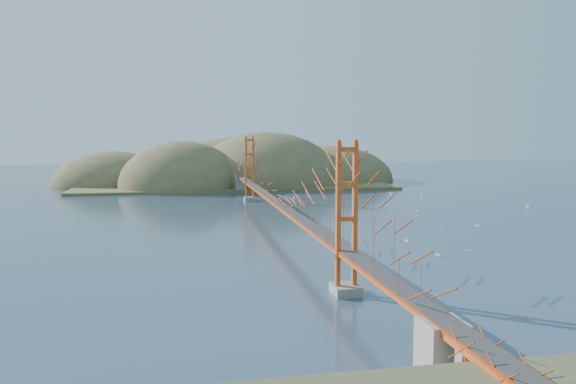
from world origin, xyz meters
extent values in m
plane|color=#2D425A|center=(0.00, 0.00, 0.00)|extent=(320.00, 320.00, 0.00)
cube|color=gray|center=(0.00, -30.00, 0.35)|extent=(2.00, 2.40, 0.70)
cube|color=gray|center=(0.00, 30.00, 0.35)|extent=(2.00, 2.40, 0.70)
cube|color=#A63812|center=(0.00, 0.00, 3.30)|extent=(1.40, 92.00, 0.16)
cube|color=#A63812|center=(0.00, 0.00, 3.10)|extent=(1.33, 92.00, 0.24)
cube|color=#38383A|center=(0.00, 0.00, 3.40)|extent=(1.19, 92.00, 0.03)
cube|color=gray|center=(0.00, -46.00, 1.65)|extent=(2.00, 2.20, 3.30)
cube|color=gray|center=(0.00, 46.00, 1.65)|extent=(2.20, 2.60, 3.30)
cube|color=#A63812|center=(0.00, -52.00, 3.30)|extent=(1.40, 12.00, 0.16)
cube|color=#A63812|center=(0.00, -52.00, 3.05)|extent=(1.33, 12.00, 0.30)
cube|color=gray|center=(0.00, -48.00, 1.47)|extent=(0.50, 0.70, 2.95)
cube|color=gray|center=(0.40, -47.80, 1.04)|extent=(3.70, 2.30, 0.10)
cylinder|color=white|center=(0.40, -47.80, 1.49)|extent=(0.03, 0.03, 1.00)
cone|color=black|center=(-7.99, -51.07, 3.36)|extent=(0.51, 0.51, 0.73)
cone|color=black|center=(-1.39, -52.21, 3.39)|extent=(0.55, 0.55, 0.78)
cube|color=#7D6648|center=(0.00, 64.00, 0.25)|extent=(70.00, 40.00, 0.60)
ellipsoid|color=#7D6648|center=(-12.00, 56.00, 0.00)|extent=(28.00, 28.00, 21.00)
ellipsoid|color=#7D6648|center=(8.00, 62.00, 0.00)|extent=(36.00, 36.00, 25.00)
ellipsoid|color=#7D6648|center=(26.00, 70.00, 0.00)|extent=(32.00, 32.00, 18.00)
ellipsoid|color=#7D6648|center=(-28.00, 68.00, 0.00)|extent=(28.00, 28.00, 16.00)
ellipsoid|color=#7D6648|center=(2.00, 78.00, 0.00)|extent=(44.00, 44.00, 22.00)
cube|color=white|center=(20.76, -3.59, 0.06)|extent=(0.39, 0.56, 0.10)
cylinder|color=white|center=(20.76, -3.59, 0.35)|extent=(0.02, 0.02, 0.59)
cube|color=white|center=(26.11, -3.06, 0.06)|extent=(0.51, 0.59, 0.11)
cylinder|color=white|center=(26.11, -3.06, 0.39)|extent=(0.02, 0.02, 0.65)
cube|color=white|center=(43.16, 11.35, 0.07)|extent=(0.61, 0.21, 0.11)
cylinder|color=white|center=(43.16, 11.35, 0.39)|extent=(0.02, 0.02, 0.66)
cube|color=white|center=(22.18, 19.41, 0.06)|extent=(0.50, 0.52, 0.10)
cylinder|color=white|center=(22.18, 19.41, 0.36)|extent=(0.02, 0.02, 0.60)
cube|color=white|center=(24.02, 11.40, 0.07)|extent=(0.31, 0.63, 0.11)
cylinder|color=white|center=(24.02, 11.40, 0.39)|extent=(0.02, 0.02, 0.65)
cube|color=white|center=(41.92, 23.87, 0.06)|extent=(0.57, 0.35, 0.10)
cylinder|color=white|center=(41.92, 23.87, 0.36)|extent=(0.02, 0.02, 0.59)
cube|color=white|center=(12.99, -18.69, 0.06)|extent=(0.42, 0.57, 0.10)
cylinder|color=white|center=(12.99, -18.69, 0.36)|extent=(0.02, 0.02, 0.60)
cube|color=white|center=(12.91, -11.08, 0.07)|extent=(0.40, 0.65, 0.11)
cylinder|color=white|center=(12.91, -11.08, 0.41)|extent=(0.02, 0.02, 0.68)
cube|color=white|center=(8.35, 31.28, 0.07)|extent=(0.64, 0.45, 0.11)
cylinder|color=white|center=(8.35, 31.28, 0.40)|extent=(0.02, 0.02, 0.67)
cube|color=white|center=(16.74, -17.69, 0.06)|extent=(0.57, 0.52, 0.11)
cylinder|color=white|center=(16.74, -17.69, 0.38)|extent=(0.02, 0.02, 0.64)
cube|color=white|center=(29.48, 36.77, 0.05)|extent=(0.34, 0.52, 0.09)
cylinder|color=white|center=(29.48, 36.77, 0.33)|extent=(0.01, 0.01, 0.55)
cube|color=white|center=(32.85, 29.22, 0.07)|extent=(0.65, 0.29, 0.11)
cylinder|color=white|center=(32.85, 29.22, 0.41)|extent=(0.02, 0.02, 0.69)
camera|label=1|loc=(-12.15, -70.07, 12.19)|focal=35.00mm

